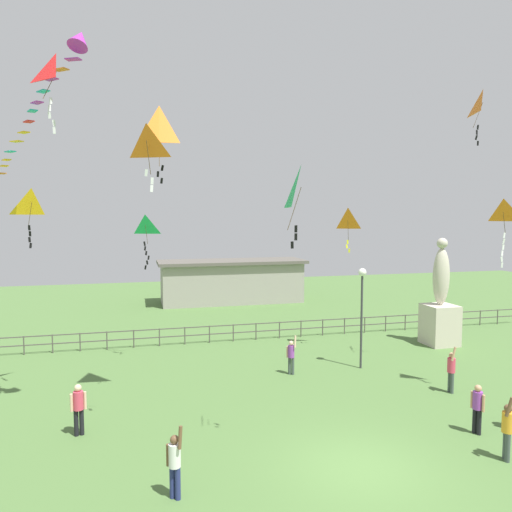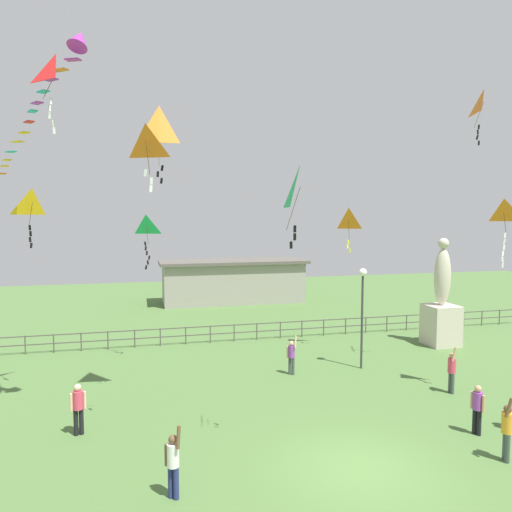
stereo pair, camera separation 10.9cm
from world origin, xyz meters
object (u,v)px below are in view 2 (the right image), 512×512
kite_8 (484,103)px  person_0 (452,369)px  person_4 (78,406)px  person_6 (507,428)px  streamer_kite (69,56)px  kite_5 (146,227)px  kite_3 (56,74)px  kite_7 (146,142)px  kite_4 (504,215)px  person_1 (292,355)px  kite_0 (159,130)px  kite_1 (32,204)px  kite_2 (349,221)px  person_2 (477,406)px  kite_6 (300,189)px  person_5 (173,461)px  statue_monument (441,310)px  lamppost (362,296)px

kite_8 → person_0: bearing=-143.6°
person_4 → person_6: 12.72m
streamer_kite → kite_5: bearing=71.4°
kite_3 → kite_7: size_ratio=1.26×
person_0 → kite_4: kite_4 is taller
person_1 → kite_0: bearing=-159.6°
person_4 → kite_3: (-0.42, 0.68, 10.30)m
kite_0 → kite_7: size_ratio=1.38×
person_6 → kite_5: size_ratio=0.75×
person_6 → kite_1: bearing=149.0°
kite_0 → kite_2: (9.26, 4.40, -3.25)m
person_1 → kite_7: bearing=-139.2°
person_2 → kite_6: bearing=-179.8°
person_2 → person_5: size_ratio=0.85×
person_2 → person_4: (-12.21, 2.98, 0.03)m
person_4 → kite_4: kite_4 is taller
person_4 → kite_1: size_ratio=0.75×
statue_monument → person_1: bearing=-163.8°
person_5 → kite_1: bearing=120.0°
person_6 → kite_7: kite_7 is taller
kite_5 → kite_2: bearing=-4.3°
kite_2 → streamer_kite: (-11.95, -5.96, 5.06)m
person_5 → kite_4: 13.98m
lamppost → kite_8: size_ratio=1.97×
streamer_kite → person_1: bearing=23.6°
streamer_kite → kite_8: bearing=6.5°
person_6 → kite_0: (-9.14, 6.43, 8.94)m
person_0 → kite_2: bearing=106.0°
person_0 → statue_monument: bearing=58.0°
kite_6 → kite_8: kite_8 is taller
person_0 → kite_1: bearing=168.0°
person_0 → person_1: 6.46m
kite_4 → statue_monument: bearing=69.3°
kite_5 → streamer_kite: size_ratio=0.49×
lamppost → statue_monument: bearing=24.0°
person_0 → kite_8: size_ratio=0.81×
person_1 → person_5: (-5.65, -8.06, 0.06)m
kite_1 → streamer_kite: (1.86, -3.34, 4.37)m
person_1 → person_4: (-8.31, -3.90, 0.07)m
person_1 → person_4: size_ratio=1.07×
kite_1 → kite_5: 5.38m
person_2 → person_0: bearing=65.8°
person_5 → kite_3: kite_3 is taller
person_2 → kite_5: bearing=135.0°
kite_1 → kite_6: 10.45m
kite_0 → kite_1: (-4.55, 1.79, -2.55)m
person_0 → kite_6: size_ratio=0.83×
lamppost → person_2: (0.55, -6.93, -2.40)m
kite_3 → person_1: bearing=20.3°
person_0 → streamer_kite: 17.39m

